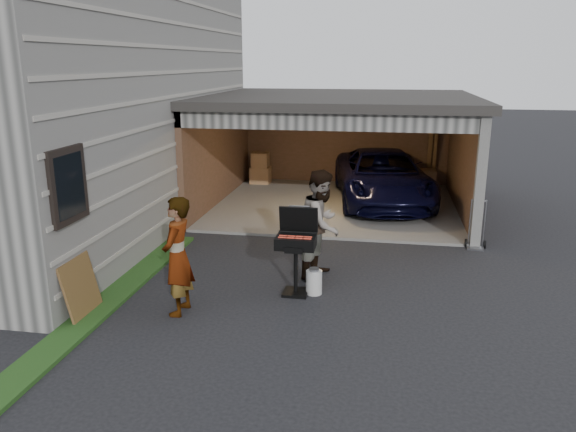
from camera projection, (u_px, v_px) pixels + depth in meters
name	position (u px, v px, depth m)	size (l,w,h in m)	color
ground	(251.00, 303.00, 8.92)	(80.00, 80.00, 0.00)	black
house	(38.00, 105.00, 12.99)	(7.00, 11.00, 5.50)	#474744
groundcover_strip	(88.00, 318.00, 8.34)	(0.50, 8.00, 0.06)	#193814
garage	(339.00, 134.00, 14.75)	(6.80, 6.30, 2.90)	#605E59
minivan	(383.00, 179.00, 14.97)	(2.28, 4.94, 1.37)	black
woman	(178.00, 256.00, 8.37)	(0.66, 0.44, 1.82)	silver
man	(322.00, 224.00, 9.84)	(0.94, 0.73, 1.93)	#402D19
bbq_grill	(296.00, 245.00, 9.11)	(0.64, 0.56, 1.42)	black
propane_tank	(314.00, 282.00, 9.26)	(0.27, 0.27, 0.40)	silver
plywood_panel	(81.00, 288.00, 8.37)	(0.04, 0.82, 0.92)	brown
hand_truck	(476.00, 239.00, 11.51)	(0.43, 0.33, 1.02)	slate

